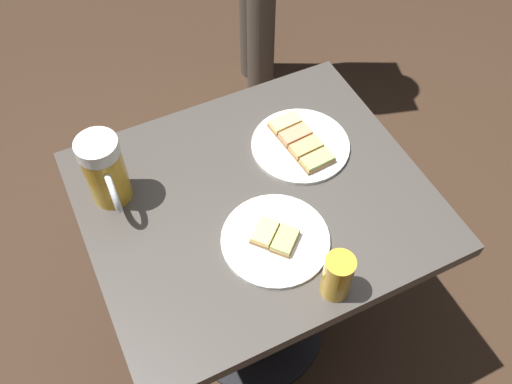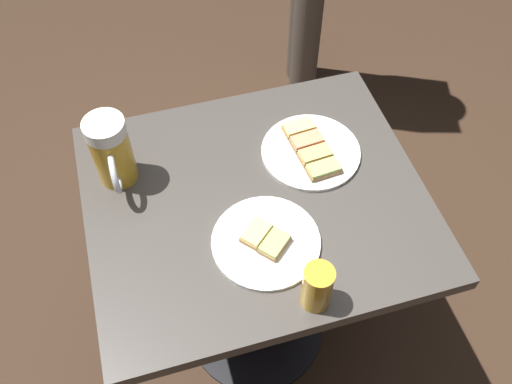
{
  "view_description": "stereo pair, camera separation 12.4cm",
  "coord_description": "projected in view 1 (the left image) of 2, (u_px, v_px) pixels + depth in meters",
  "views": [
    {
      "loc": [
        0.32,
        0.66,
        1.77
      ],
      "look_at": [
        0.0,
        0.0,
        0.77
      ],
      "focal_mm": 38.97,
      "sensor_mm": 36.0,
      "label": 1
    },
    {
      "loc": [
        0.2,
        0.7,
        1.77
      ],
      "look_at": [
        0.0,
        0.0,
        0.77
      ],
      "focal_mm": 38.97,
      "sensor_mm": 36.0,
      "label": 2
    }
  ],
  "objects": [
    {
      "name": "plate_near",
      "position": [
        300.0,
        144.0,
        1.34
      ],
      "size": [
        0.24,
        0.24,
        0.03
      ],
      "color": "white",
      "rests_on": "cafe_table"
    },
    {
      "name": "cafe_table",
      "position": [
        256.0,
        237.0,
        1.4
      ],
      "size": [
        0.77,
        0.66,
        0.75
      ],
      "color": "black",
      "rests_on": "ground_plane"
    },
    {
      "name": "plate_far",
      "position": [
        275.0,
        239.0,
        1.18
      ],
      "size": [
        0.23,
        0.23,
        0.03
      ],
      "color": "white",
      "rests_on": "cafe_table"
    },
    {
      "name": "beer_mug",
      "position": [
        105.0,
        172.0,
        1.19
      ],
      "size": [
        0.09,
        0.15,
        0.18
      ],
      "color": "gold",
      "rests_on": "cafe_table"
    },
    {
      "name": "beer_glass_small",
      "position": [
        337.0,
        276.0,
        1.08
      ],
      "size": [
        0.06,
        0.06,
        0.11
      ],
      "primitive_type": "cylinder",
      "color": "gold",
      "rests_on": "cafe_table"
    },
    {
      "name": "ground_plane",
      "position": [
        256.0,
        327.0,
        1.86
      ],
      "size": [
        6.0,
        6.0,
        0.0
      ],
      "primitive_type": "plane",
      "color": "#382619"
    }
  ]
}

